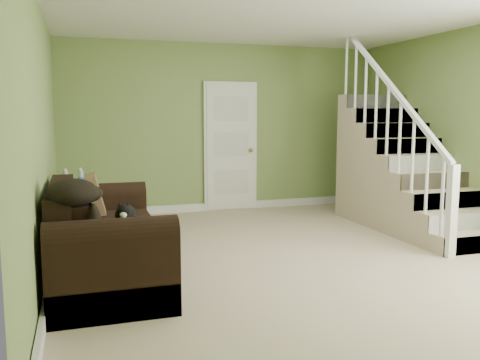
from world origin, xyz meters
TOP-DOWN VIEW (x-y plane):
  - floor at (0.00, 0.00)m, footprint 5.00×5.50m
  - ceiling at (0.00, 0.00)m, footprint 5.00×5.50m
  - wall_back at (0.00, 2.75)m, footprint 5.00×0.04m
  - wall_left at (-2.50, 0.00)m, footprint 0.04×5.50m
  - baseboard_back at (0.00, 2.72)m, footprint 5.00×0.04m
  - baseboard_left at (-2.47, 0.00)m, footprint 0.04×5.50m
  - baseboard_right at (2.47, 0.00)m, footprint 0.04×5.50m
  - door at (0.10, 2.71)m, footprint 0.86×0.12m
  - staircase at (1.99, 0.97)m, footprint 1.00×2.51m
  - sofa at (-2.02, -0.20)m, footprint 0.97×2.25m
  - side_table at (-2.25, 1.21)m, footprint 0.68×0.68m
  - cat at (-1.78, -0.16)m, footprint 0.25×0.53m
  - banana at (-1.88, -0.56)m, footprint 0.13×0.17m
  - throw_pillow at (-2.03, 0.56)m, footprint 0.22×0.43m
  - throw_blanket at (-2.25, -0.88)m, footprint 0.42×0.54m

SIDE VIEW (x-z plane):
  - floor at x=0.00m, z-range -0.01..0.01m
  - baseboard_back at x=0.00m, z-range 0.00..0.12m
  - baseboard_left at x=-2.47m, z-range 0.00..0.12m
  - baseboard_right at x=2.47m, z-range 0.00..0.12m
  - sofa at x=-2.02m, z-range -0.11..0.78m
  - side_table at x=-2.25m, z-range -0.11..0.79m
  - banana at x=-1.88m, z-range 0.48..0.53m
  - cat at x=-1.78m, z-range 0.45..0.71m
  - staircase at x=1.99m, z-range -0.77..2.05m
  - throw_pillow at x=-2.03m, z-range 0.46..0.89m
  - throw_blanket at x=-2.25m, z-range 0.81..1.03m
  - door at x=0.10m, z-range 0.00..2.02m
  - wall_back at x=0.00m, z-range 0.00..2.60m
  - wall_left at x=-2.50m, z-range 0.00..2.60m
  - ceiling at x=0.00m, z-range 2.60..2.60m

